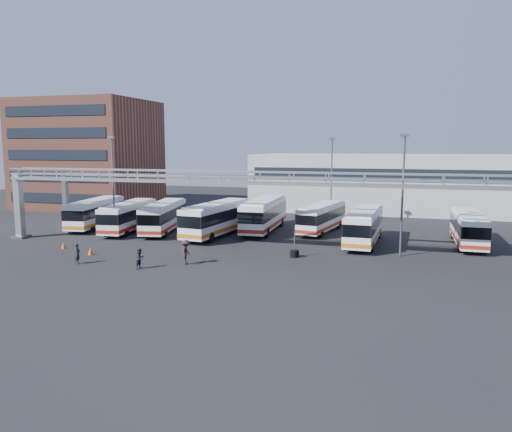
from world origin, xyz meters
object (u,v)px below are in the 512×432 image
(bus_1, at_px, (129,215))
(bus_2, at_px, (164,216))
(light_pole_mid, at_px, (403,189))
(bus_6, at_px, (364,225))
(light_pole_left, at_px, (113,181))
(cone_left, at_px, (63,245))
(bus_3, at_px, (217,218))
(bus_4, at_px, (264,214))
(bus_5, at_px, (322,217))
(tire_stack, at_px, (294,253))
(bus_0, at_px, (96,212))
(pedestrian_a, at_px, (78,253))
(pedestrian_b, at_px, (140,259))
(cone_right, at_px, (90,251))
(pedestrian_c, at_px, (186,252))
(bus_8, at_px, (468,227))
(light_pole_back, at_px, (331,176))

(bus_1, distance_m, bus_2, 3.88)
(light_pole_mid, xyz_separation_m, bus_6, (-3.38, 4.53, -3.90))
(light_pole_left, height_order, cone_left, light_pole_left)
(bus_3, distance_m, bus_4, 5.68)
(bus_2, xyz_separation_m, bus_5, (16.40, 4.77, -0.10))
(tire_stack, bearing_deg, bus_0, 161.07)
(bus_6, distance_m, pedestrian_a, 25.63)
(light_pole_left, xyz_separation_m, bus_1, (-0.45, 3.47, -3.97))
(bus_6, distance_m, pedestrian_b, 21.32)
(bus_5, bearing_deg, cone_right, -126.02)
(bus_2, distance_m, bus_5, 17.08)
(pedestrian_c, xyz_separation_m, tire_stack, (7.64, 4.93, -0.62))
(bus_6, relative_size, cone_left, 16.95)
(bus_6, height_order, tire_stack, bus_6)
(pedestrian_c, bearing_deg, cone_right, 77.09)
(light_pole_left, distance_m, cone_left, 8.43)
(bus_3, relative_size, pedestrian_b, 7.34)
(cone_right, bearing_deg, tire_stack, 13.36)
(light_pole_mid, distance_m, cone_right, 26.95)
(bus_0, distance_m, bus_8, 39.48)
(bus_5, height_order, pedestrian_b, bus_5)
(pedestrian_c, height_order, cone_left, pedestrian_c)
(bus_2, bearing_deg, light_pole_back, 19.51)
(pedestrian_c, bearing_deg, bus_8, -64.37)
(bus_0, height_order, bus_6, bus_6)
(light_pole_back, relative_size, bus_6, 0.93)
(cone_left, bearing_deg, bus_6, 20.71)
(light_pole_mid, height_order, pedestrian_b, light_pole_mid)
(light_pole_back, distance_m, bus_3, 15.06)
(bus_3, bearing_deg, bus_0, -177.45)
(bus_2, bearing_deg, pedestrian_a, -100.10)
(bus_3, xyz_separation_m, bus_6, (14.88, -0.13, -0.09))
(bus_0, bearing_deg, bus_3, -12.54)
(bus_8, bearing_deg, light_pole_left, -170.62)
(light_pole_mid, height_order, bus_5, light_pole_mid)
(pedestrian_a, bearing_deg, pedestrian_b, -108.50)
(light_pole_left, xyz_separation_m, bus_6, (24.62, 3.53, -3.90))
(bus_0, bearing_deg, bus_4, 0.73)
(light_pole_back, relative_size, bus_0, 0.94)
(pedestrian_a, bearing_deg, light_pole_mid, -86.10)
(bus_3, bearing_deg, bus_6, 6.03)
(light_pole_back, bearing_deg, cone_left, -136.50)
(cone_left, xyz_separation_m, tire_stack, (20.90, 2.48, 0.04))
(bus_2, relative_size, tire_stack, 5.03)
(light_pole_mid, relative_size, bus_1, 0.96)
(bus_3, height_order, pedestrian_c, bus_3)
(bus_6, relative_size, pedestrian_a, 6.54)
(bus_3, xyz_separation_m, pedestrian_b, (-0.64, -14.71, -1.12))
(pedestrian_a, distance_m, tire_stack, 17.50)
(bus_6, xyz_separation_m, cone_right, (-22.11, -11.40, -1.48))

